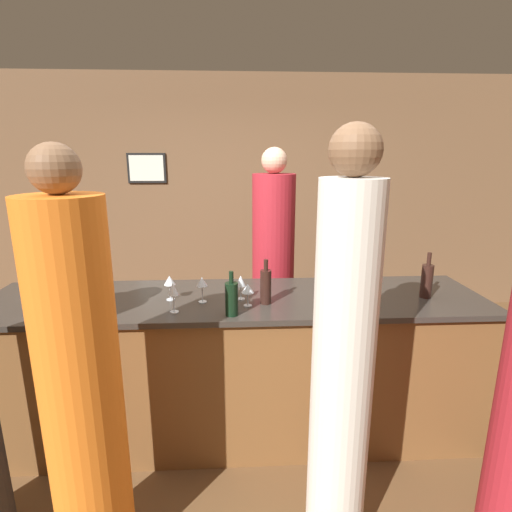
{
  "coord_description": "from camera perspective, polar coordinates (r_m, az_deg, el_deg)",
  "views": [
    {
      "loc": [
        -0.0,
        -2.46,
        1.91
      ],
      "look_at": [
        0.13,
        0.1,
        1.25
      ],
      "focal_mm": 28.0,
      "sensor_mm": 36.0,
      "label": 1
    }
  ],
  "objects": [
    {
      "name": "wine_glass_3",
      "position": [
        2.54,
        -2.1,
        -3.68
      ],
      "size": [
        0.07,
        0.07,
        0.16
      ],
      "color": "silver",
      "rests_on": "bar_counter"
    },
    {
      "name": "wine_glass_0",
      "position": [
        2.38,
        -11.65,
        -4.79
      ],
      "size": [
        0.06,
        0.06,
        0.18
      ],
      "color": "silver",
      "rests_on": "bar_counter"
    },
    {
      "name": "guest_0",
      "position": [
        2.0,
        -23.59,
        -16.74
      ],
      "size": [
        0.35,
        0.35,
        1.95
      ],
      "color": "orange",
      "rests_on": "ground_plane"
    },
    {
      "name": "wine_bottle_0",
      "position": [
        2.81,
        23.29,
        -3.19
      ],
      "size": [
        0.07,
        0.07,
        0.3
      ],
      "color": "black",
      "rests_on": "bar_counter"
    },
    {
      "name": "back_wall",
      "position": [
        4.85,
        -3.09,
        8.34
      ],
      "size": [
        8.0,
        0.08,
        2.8
      ],
      "color": "brown",
      "rests_on": "ground_plane"
    },
    {
      "name": "wine_bottle_2",
      "position": [
        2.48,
        1.5,
        -4.31
      ],
      "size": [
        0.07,
        0.07,
        0.28
      ],
      "color": "black",
      "rests_on": "bar_counter"
    },
    {
      "name": "ground_plane",
      "position": [
        3.11,
        -2.58,
        -23.44
      ],
      "size": [
        14.0,
        14.0,
        0.0
      ],
      "primitive_type": "plane",
      "color": "brown"
    },
    {
      "name": "wine_glass_4",
      "position": [
        2.66,
        14.71,
        -3.48
      ],
      "size": [
        0.07,
        0.07,
        0.15
      ],
      "color": "silver",
      "rests_on": "bar_counter"
    },
    {
      "name": "bartender",
      "position": [
        3.54,
        2.53,
        -1.92
      ],
      "size": [
        0.37,
        0.37,
        1.96
      ],
      "rotation": [
        0.0,
        0.0,
        3.14
      ],
      "color": "maroon",
      "rests_on": "ground_plane"
    },
    {
      "name": "guest_1",
      "position": [
        1.93,
        12.41,
        -14.94
      ],
      "size": [
        0.28,
        0.28,
        2.03
      ],
      "color": "silver",
      "rests_on": "ground_plane"
    },
    {
      "name": "wine_bottle_1",
      "position": [
        2.31,
        -3.4,
        -6.05
      ],
      "size": [
        0.08,
        0.08,
        0.26
      ],
      "color": "black",
      "rests_on": "bar_counter"
    },
    {
      "name": "wine_glass_6",
      "position": [
        2.72,
        -29.2,
        -4.1
      ],
      "size": [
        0.08,
        0.08,
        0.17
      ],
      "color": "silver",
      "rests_on": "bar_counter"
    },
    {
      "name": "bar_counter",
      "position": [
        2.83,
        -2.69,
        -15.39
      ],
      "size": [
        3.25,
        0.79,
        1.0
      ],
      "color": "brown",
      "rests_on": "ground_plane"
    },
    {
      "name": "wine_glass_2",
      "position": [
        2.43,
        -1.09,
        -4.74
      ],
      "size": [
        0.08,
        0.08,
        0.14
      ],
      "color": "silver",
      "rests_on": "bar_counter"
    },
    {
      "name": "wine_glass_5",
      "position": [
        2.59,
        -12.14,
        -3.53
      ],
      "size": [
        0.07,
        0.07,
        0.16
      ],
      "color": "silver",
      "rests_on": "bar_counter"
    },
    {
      "name": "wine_glass_1",
      "position": [
        2.51,
        -7.63,
        -3.79
      ],
      "size": [
        0.07,
        0.07,
        0.17
      ],
      "color": "silver",
      "rests_on": "bar_counter"
    }
  ]
}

